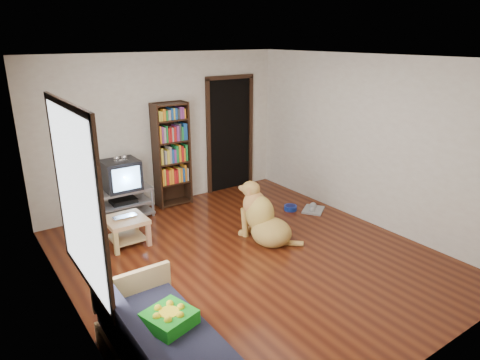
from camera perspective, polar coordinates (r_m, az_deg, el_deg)
ground at (r=5.89m, az=1.25°, el=-10.21°), size 5.00×5.00×0.00m
ceiling at (r=5.16m, az=1.46°, el=15.96°), size 5.00×5.00×0.00m
wall_back at (r=7.48m, az=-10.14°, el=6.47°), size 4.50×0.00×4.50m
wall_front at (r=3.80m, az=24.42°, el=-7.07°), size 4.50×0.00×4.50m
wall_left at (r=4.50m, az=-22.45°, el=-2.88°), size 0.00×5.00×5.00m
wall_right at (r=6.91m, az=16.61°, el=4.99°), size 0.00×5.00×5.00m
green_cushion at (r=4.00m, az=-9.40°, el=-17.73°), size 0.48×0.48×0.13m
laptop at (r=6.24m, az=-14.98°, el=-4.91°), size 0.33×0.22×0.03m
dog_bowl at (r=7.41m, az=6.74°, el=-3.70°), size 0.22×0.22×0.08m
grey_rag at (r=7.44m, az=9.75°, el=-3.95°), size 0.51×0.49×0.03m
window at (r=3.98m, az=-20.89°, el=-2.38°), size 0.03×1.46×1.70m
doorway at (r=8.15m, az=-1.35°, el=6.45°), size 1.03×0.05×2.19m
tv_stand at (r=7.23m, az=-15.27°, el=-2.88°), size 0.90×0.45×0.50m
crt_tv at (r=7.09m, az=-15.66°, el=0.73°), size 0.55×0.52×0.58m
bookshelf at (r=7.43m, az=-9.14°, el=4.07°), size 0.60×0.30×1.80m
sofa at (r=3.97m, az=-9.65°, el=-22.27°), size 0.80×1.80×0.80m
coffee_table at (r=6.32m, az=-14.97°, el=-5.93°), size 0.55×0.55×0.40m
dog at (r=6.21m, az=3.12°, el=-5.27°), size 0.67×1.01×0.89m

